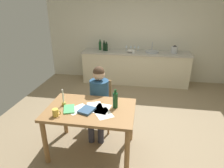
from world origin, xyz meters
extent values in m
cube|color=#937F60|center=(0.00, 0.00, -0.02)|extent=(5.20, 5.20, 0.04)
cube|color=beige|center=(0.00, 2.60, 1.30)|extent=(5.20, 0.12, 2.60)
cube|color=beige|center=(0.00, 2.24, 0.43)|extent=(2.90, 0.60, 0.86)
cube|color=#B7B2A8|center=(0.00, 2.24, 0.88)|extent=(2.94, 0.64, 0.04)
cube|color=#9E7042|center=(-0.49, -0.72, 0.72)|extent=(1.27, 0.83, 0.04)
cylinder|color=#9E7042|center=(-1.07, -1.07, 0.35)|extent=(0.07, 0.07, 0.70)
cylinder|color=#9E7042|center=(0.08, -1.07, 0.35)|extent=(0.07, 0.07, 0.70)
cylinder|color=#9E7042|center=(-1.07, -0.36, 0.35)|extent=(0.07, 0.07, 0.70)
cylinder|color=#9E7042|center=(0.08, -0.36, 0.35)|extent=(0.07, 0.07, 0.70)
cube|color=#9E7042|center=(-0.49, -0.12, 0.47)|extent=(0.42, 0.42, 0.04)
cube|color=#9E7042|center=(-0.50, 0.07, 0.68)|extent=(0.36, 0.04, 0.40)
cylinder|color=#9E7042|center=(-0.65, -0.30, 0.23)|extent=(0.04, 0.04, 0.46)
cylinder|color=#9E7042|center=(-0.31, -0.28, 0.23)|extent=(0.04, 0.04, 0.46)
cylinder|color=#9E7042|center=(-0.67, 0.04, 0.23)|extent=(0.04, 0.04, 0.46)
cylinder|color=#9E7042|center=(-0.33, 0.06, 0.23)|extent=(0.04, 0.04, 0.46)
cylinder|color=navy|center=(-0.49, -0.14, 0.70)|extent=(0.33, 0.33, 0.50)
sphere|color=#D8AD8C|center=(-0.49, -0.14, 1.06)|extent=(0.20, 0.20, 0.20)
sphere|color=#473323|center=(-0.49, -0.14, 1.10)|extent=(0.19, 0.19, 0.19)
cylinder|color=#383847|center=(-0.56, -0.33, 0.45)|extent=(0.14, 0.38, 0.13)
cylinder|color=#383847|center=(-0.56, -0.52, 0.23)|extent=(0.10, 0.10, 0.45)
cylinder|color=#383847|center=(-0.40, -0.33, 0.45)|extent=(0.14, 0.38, 0.13)
cylinder|color=#383847|center=(-0.40, -0.52, 0.23)|extent=(0.10, 0.10, 0.45)
cylinder|color=#F2CC4C|center=(-0.90, -0.99, 0.80)|extent=(0.08, 0.08, 0.11)
torus|color=#F2CC4C|center=(-0.85, -0.99, 0.80)|extent=(0.07, 0.01, 0.07)
cylinder|color=gold|center=(-0.90, -0.69, 0.77)|extent=(0.06, 0.06, 0.05)
cylinder|color=white|center=(-0.90, -0.69, 0.90)|extent=(0.02, 0.02, 0.21)
cube|color=#53B96D|center=(-0.78, -0.80, 0.75)|extent=(0.23, 0.28, 0.02)
cube|color=#38597D|center=(-0.52, -0.80, 0.76)|extent=(0.24, 0.26, 0.03)
cube|color=white|center=(-0.44, -0.65, 0.74)|extent=(0.31, 0.36, 0.00)
cube|color=white|center=(-0.28, -0.82, 0.74)|extent=(0.34, 0.36, 0.00)
cube|color=white|center=(-0.66, -0.76, 0.74)|extent=(0.35, 0.36, 0.00)
cube|color=white|center=(-0.33, -0.70, 0.74)|extent=(0.25, 0.32, 0.00)
cylinder|color=#194C23|center=(-0.14, -0.63, 0.86)|extent=(0.07, 0.07, 0.23)
cylinder|color=#194C23|center=(-0.14, -0.63, 1.00)|extent=(0.03, 0.03, 0.06)
cylinder|color=#B2B7BC|center=(0.44, 2.24, 0.92)|extent=(0.36, 0.36, 0.04)
cylinder|color=silver|center=(0.44, 2.40, 1.02)|extent=(0.02, 0.02, 0.24)
cylinder|color=#194C23|center=(-1.02, 2.30, 1.02)|extent=(0.07, 0.07, 0.23)
cylinder|color=#194C23|center=(-1.02, 2.30, 1.16)|extent=(0.03, 0.03, 0.06)
cylinder|color=black|center=(-0.89, 2.24, 1.01)|extent=(0.07, 0.07, 0.22)
cylinder|color=black|center=(-0.89, 2.24, 1.15)|extent=(0.03, 0.03, 0.06)
cylinder|color=black|center=(-0.82, 2.22, 1.00)|extent=(0.07, 0.07, 0.20)
cylinder|color=black|center=(-0.82, 2.22, 1.13)|extent=(0.03, 0.03, 0.05)
ellipsoid|color=white|center=(-0.15, 2.17, 0.94)|extent=(0.18, 0.18, 0.08)
cylinder|color=#B7BABF|center=(1.02, 2.24, 0.99)|extent=(0.18, 0.18, 0.18)
cone|color=#262628|center=(1.02, 2.24, 1.10)|extent=(0.11, 0.11, 0.04)
cylinder|color=silver|center=(0.06, 2.39, 0.90)|extent=(0.06, 0.06, 0.00)
cylinder|color=silver|center=(0.06, 2.39, 0.94)|extent=(0.01, 0.01, 0.07)
cone|color=silver|center=(0.06, 2.39, 1.01)|extent=(0.07, 0.07, 0.08)
cylinder|color=silver|center=(-0.04, 2.39, 0.90)|extent=(0.06, 0.06, 0.00)
cylinder|color=silver|center=(-0.04, 2.39, 0.94)|extent=(0.01, 0.01, 0.07)
cone|color=silver|center=(-0.04, 2.39, 1.01)|extent=(0.07, 0.07, 0.08)
cylinder|color=silver|center=(-0.15, 2.39, 0.90)|extent=(0.06, 0.06, 0.00)
cylinder|color=silver|center=(-0.15, 2.39, 0.94)|extent=(0.01, 0.01, 0.07)
cone|color=silver|center=(-0.15, 2.39, 1.01)|extent=(0.07, 0.07, 0.08)
cylinder|color=silver|center=(-0.27, 2.39, 0.90)|extent=(0.06, 0.06, 0.00)
cylinder|color=silver|center=(-0.27, 2.39, 0.94)|extent=(0.01, 0.01, 0.07)
cone|color=silver|center=(-0.27, 2.39, 1.01)|extent=(0.07, 0.07, 0.08)
cylinder|color=white|center=(-0.06, 2.09, 0.94)|extent=(0.08, 0.08, 0.09)
torus|color=white|center=(-0.01, 2.09, 0.95)|extent=(0.06, 0.01, 0.06)
camera|label=1|loc=(0.21, -3.09, 2.15)|focal=31.38mm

